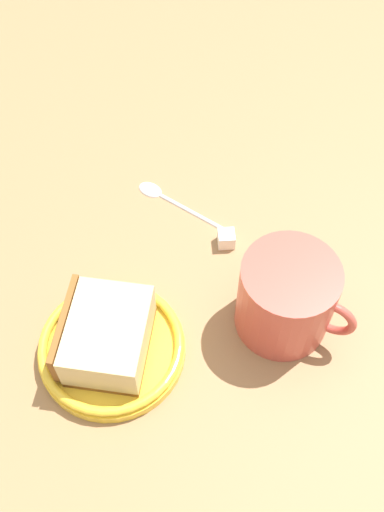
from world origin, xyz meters
The scene contains 6 objects.
ground_plane centered at (0.00, 0.00, -1.86)cm, with size 136.05×136.05×3.72cm, color #936D47.
small_plate centered at (-2.67, 2.14, 1.00)cm, with size 14.23×14.23×2.02cm.
cake_slice centered at (-2.50, 2.34, 3.51)cm, with size 12.02×11.81×4.76cm.
tea_mug centered at (-8.26, -14.03, 4.56)cm, with size 10.84×9.25×8.98cm.
teaspoon centered at (11.79, -11.75, 0.35)cm, with size 11.74×6.28×0.80cm.
sugar_cube centered at (2.61, -14.38, 0.90)cm, with size 1.80×1.80×1.80cm, color white.
Camera 1 is at (-27.81, 8.13, 53.41)cm, focal length 41.67 mm.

